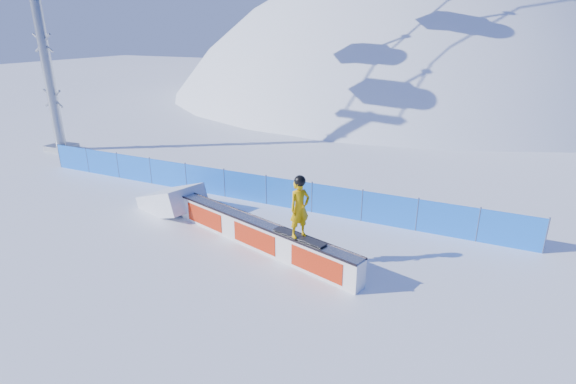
% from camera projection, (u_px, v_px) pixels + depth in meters
% --- Properties ---
extents(ground, '(160.00, 160.00, 0.00)m').
position_uv_depth(ground, '(177.00, 244.00, 14.97)').
color(ground, white).
rests_on(ground, ground).
extents(snow_hill, '(64.00, 64.00, 64.00)m').
position_uv_depth(snow_hill, '(400.00, 235.00, 56.82)').
color(snow_hill, white).
rests_on(snow_hill, ground).
extents(safety_fence, '(22.05, 0.05, 1.30)m').
position_uv_depth(safety_fence, '(245.00, 187.00, 18.58)').
color(safety_fence, '#1A71F8').
rests_on(safety_fence, ground).
extents(rail_box, '(7.64, 2.74, 0.94)m').
position_uv_depth(rail_box, '(260.00, 235.00, 14.58)').
color(rail_box, white).
rests_on(rail_box, ground).
extents(snow_ramp, '(3.00, 2.33, 1.65)m').
position_uv_depth(snow_ramp, '(173.00, 210.00, 17.79)').
color(snow_ramp, white).
rests_on(snow_ramp, ground).
extents(snowboarder, '(1.87, 0.85, 1.94)m').
position_uv_depth(snowboarder, '(300.00, 208.00, 13.02)').
color(snowboarder, black).
rests_on(snowboarder, rail_box).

